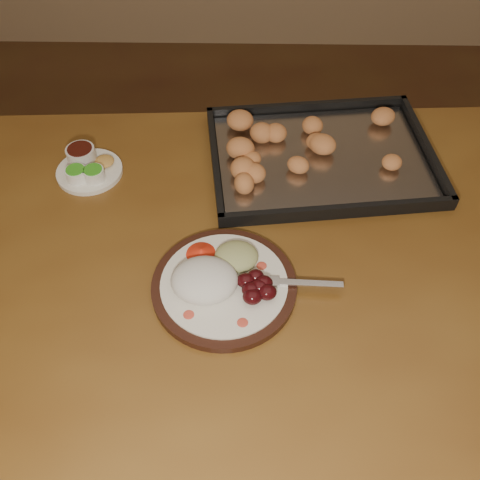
{
  "coord_description": "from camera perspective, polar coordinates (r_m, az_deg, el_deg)",
  "views": [
    {
      "loc": [
        -0.24,
        -0.77,
        1.57
      ],
      "look_at": [
        -0.25,
        -0.09,
        0.77
      ],
      "focal_mm": 40.0,
      "sensor_mm": 36.0,
      "label": 1
    }
  ],
  "objects": [
    {
      "name": "ground",
      "position": [
        1.76,
        8.56,
        -14.17
      ],
      "size": [
        4.0,
        4.0,
        0.0
      ],
      "primitive_type": "plane",
      "color": "#52391C",
      "rests_on": "ground"
    },
    {
      "name": "dining_table",
      "position": [
        1.13,
        -2.09,
        -4.16
      ],
      "size": [
        1.54,
        0.97,
        0.75
      ],
      "rotation": [
        0.0,
        0.0,
        0.05
      ],
      "color": "brown",
      "rests_on": "ground"
    },
    {
      "name": "dinner_plate",
      "position": [
        0.99,
        -1.97,
        -4.39
      ],
      "size": [
        0.35,
        0.27,
        0.06
      ],
      "rotation": [
        0.0,
        0.0,
        0.01
      ],
      "color": "black",
      "rests_on": "dining_table"
    },
    {
      "name": "condiment_saucer",
      "position": [
        1.25,
        -16.01,
        7.54
      ],
      "size": [
        0.15,
        0.15,
        0.05
      ],
      "rotation": [
        0.0,
        0.0,
        0.33
      ],
      "color": "white",
      "rests_on": "dining_table"
    },
    {
      "name": "baking_tray",
      "position": [
        1.24,
        8.7,
        8.96
      ],
      "size": [
        0.54,
        0.43,
        0.05
      ],
      "rotation": [
        0.0,
        0.0,
        0.12
      ],
      "color": "black",
      "rests_on": "dining_table"
    }
  ]
}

